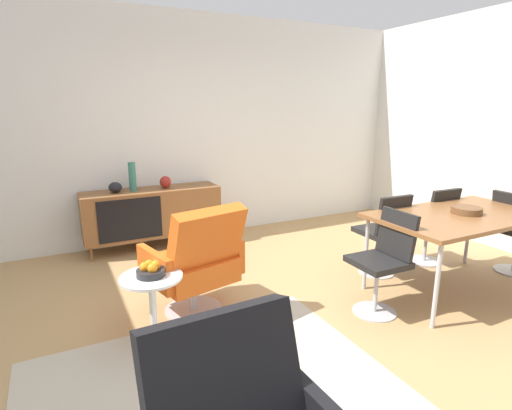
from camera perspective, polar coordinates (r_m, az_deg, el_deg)
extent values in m
plane|color=tan|center=(3.36, 5.12, -16.28)|extent=(8.32, 8.32, 0.00)
cube|color=silver|center=(5.29, -9.83, 10.56)|extent=(6.80, 0.12, 2.80)
cube|color=brown|center=(5.01, -14.39, -0.97)|extent=(1.60, 0.44, 0.56)
cube|color=black|center=(4.75, -17.32, -2.00)|extent=(0.70, 0.01, 0.48)
cylinder|color=brown|center=(4.86, -22.26, -6.51)|extent=(0.03, 0.03, 0.16)
cylinder|color=brown|center=(5.16, -5.68, -4.35)|extent=(0.03, 0.03, 0.16)
cylinder|color=brown|center=(5.18, -22.60, -5.30)|extent=(0.03, 0.03, 0.16)
cylinder|color=brown|center=(5.46, -6.98, -3.35)|extent=(0.03, 0.03, 0.16)
ellipsoid|color=black|center=(4.87, -19.28, 2.37)|extent=(0.15, 0.15, 0.12)
ellipsoid|color=maroon|center=(4.98, -12.69, 3.18)|extent=(0.13, 0.13, 0.15)
cylinder|color=#337266|center=(4.88, -17.07, 3.85)|extent=(0.08, 0.08, 0.34)
cube|color=brown|center=(4.07, 26.89, -1.35)|extent=(1.60, 0.90, 0.04)
cylinder|color=#B7B7BC|center=(3.41, 24.18, -10.40)|extent=(0.04, 0.04, 0.70)
cylinder|color=#B7B7BC|center=(3.90, 15.29, -6.63)|extent=(0.04, 0.04, 0.70)
cylinder|color=#B7B7BC|center=(4.95, 27.82, -3.41)|extent=(0.04, 0.04, 0.70)
cylinder|color=brown|center=(4.09, 27.60, -0.67)|extent=(0.26, 0.26, 0.06)
cube|color=black|center=(4.72, 32.36, -0.81)|extent=(0.10, 0.38, 0.38)
cube|color=black|center=(4.27, 17.02, -3.57)|extent=(0.41, 0.41, 0.05)
cube|color=black|center=(4.09, 18.90, -1.35)|extent=(0.38, 0.10, 0.38)
cylinder|color=#B7B7BC|center=(4.34, 16.80, -6.56)|extent=(0.04, 0.04, 0.42)
cylinder|color=#B7B7BC|center=(4.42, 16.61, -9.08)|extent=(0.36, 0.36, 0.01)
cube|color=black|center=(4.77, 23.12, -2.29)|extent=(0.41, 0.41, 0.05)
cube|color=black|center=(4.60, 25.01, -0.26)|extent=(0.38, 0.10, 0.38)
cylinder|color=#B7B7BC|center=(4.84, 22.86, -5.00)|extent=(0.04, 0.04, 0.42)
cylinder|color=#B7B7BC|center=(4.90, 22.63, -7.28)|extent=(0.36, 0.36, 0.01)
cube|color=black|center=(3.45, 16.86, -7.70)|extent=(0.41, 0.41, 0.05)
cube|color=black|center=(3.50, 19.28, -3.84)|extent=(0.09, 0.38, 0.38)
cylinder|color=#B7B7BC|center=(3.54, 16.59, -11.28)|extent=(0.04, 0.04, 0.42)
cylinder|color=#B7B7BC|center=(3.63, 16.36, -14.23)|extent=(0.36, 0.36, 0.01)
cube|color=#D85919|center=(3.41, -9.01, -8.78)|extent=(0.71, 0.68, 0.20)
cube|color=#D85919|center=(3.11, -6.96, -4.87)|extent=(0.64, 0.39, 0.51)
cube|color=#D85919|center=(3.55, -4.45, -6.36)|extent=(0.17, 0.50, 0.28)
cube|color=#D85919|center=(3.24, -14.14, -8.75)|extent=(0.17, 0.50, 0.28)
cylinder|color=#B7B7BC|center=(3.51, -8.86, -12.40)|extent=(0.06, 0.06, 0.28)
cylinder|color=#B7B7BC|center=(3.57, -8.78, -14.31)|extent=(0.48, 0.48, 0.02)
cube|color=black|center=(1.64, -4.59, -23.34)|extent=(0.61, 0.29, 0.51)
cylinder|color=white|center=(2.97, -14.60, -9.86)|extent=(0.44, 0.44, 0.02)
cylinder|color=white|center=(3.08, -14.30, -14.30)|extent=(0.05, 0.05, 0.50)
cone|color=white|center=(3.20, -14.04, -18.10)|extent=(0.32, 0.32, 0.02)
cylinder|color=#262628|center=(2.96, -14.64, -9.24)|extent=(0.20, 0.20, 0.05)
sphere|color=orange|center=(2.95, -13.98, -8.26)|extent=(0.07, 0.07, 0.07)
sphere|color=orange|center=(2.98, -14.85, -8.14)|extent=(0.07, 0.07, 0.07)
sphere|color=orange|center=(2.94, -15.48, -8.46)|extent=(0.07, 0.07, 0.07)
sphere|color=orange|center=(2.91, -14.43, -8.67)|extent=(0.07, 0.07, 0.07)
cube|color=#B7AD99|center=(2.70, -6.22, -24.64)|extent=(2.20, 1.70, 0.01)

